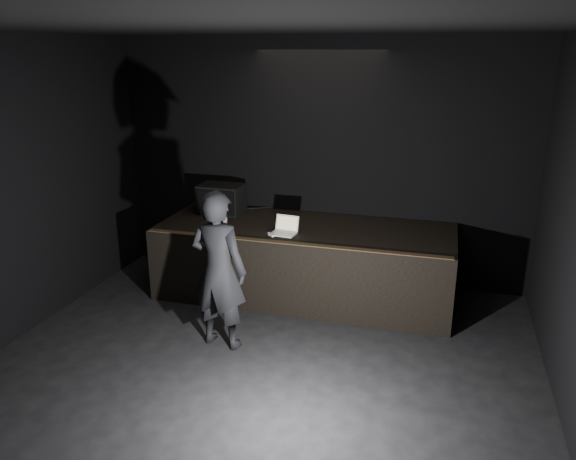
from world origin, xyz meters
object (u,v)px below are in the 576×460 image
(beer_can, at_px, (225,220))
(stage_monitor, at_px, (221,199))
(stage_riser, at_px, (305,261))
(laptop, at_px, (285,229))
(person, at_px, (219,270))

(beer_can, bearing_deg, stage_monitor, 116.54)
(stage_riser, height_order, beer_can, beer_can)
(stage_riser, distance_m, laptop, 0.68)
(stage_riser, height_order, laptop, laptop)
(stage_riser, xyz_separation_m, stage_monitor, (-1.36, 0.35, 0.71))
(stage_riser, relative_size, laptop, 11.39)
(laptop, distance_m, beer_can, 0.89)
(laptop, xyz_separation_m, person, (-0.41, -1.29, -0.13))
(stage_monitor, height_order, person, person)
(laptop, height_order, beer_can, laptop)
(stage_riser, relative_size, beer_can, 25.71)
(stage_monitor, xyz_separation_m, person, (0.77, -1.96, -0.28))
(stage_monitor, xyz_separation_m, laptop, (1.17, -0.68, -0.15))
(stage_monitor, bearing_deg, laptop, -28.73)
(person, bearing_deg, laptop, -99.51)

